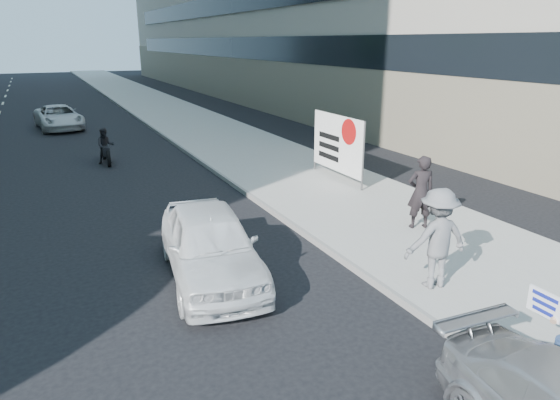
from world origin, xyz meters
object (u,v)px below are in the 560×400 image
white_sedan_near (210,244)px  motorcycle (106,148)px  pedestrian_woman (421,192)px  protest_banner (337,143)px  white_sedan_far (59,117)px  jogger (437,238)px

white_sedan_near → motorcycle: size_ratio=2.12×
pedestrian_woman → white_sedan_near: size_ratio=0.43×
motorcycle → white_sedan_near: bearing=-83.7°
protest_banner → white_sedan_far: size_ratio=0.66×
jogger → white_sedan_far: bearing=-68.2°
protest_banner → motorcycle: bearing=135.6°
protest_banner → white_sedan_near: (-6.15, -4.96, -0.66)m
white_sedan_near → motorcycle: 11.53m
pedestrian_woman → protest_banner: bearing=-78.3°
jogger → motorcycle: (-4.22, 14.04, -0.50)m
jogger → pedestrian_woman: (1.88, 2.62, -0.05)m
white_sedan_near → white_sedan_far: size_ratio=0.93×
jogger → motorcycle: bearing=-64.4°
white_sedan_near → protest_banner: bearing=46.6°
white_sedan_near → white_sedan_far: (-1.76, 21.24, -0.09)m
motorcycle → jogger: bearing=-69.7°
pedestrian_woman → motorcycle: bearing=-43.1°
pedestrian_woman → white_sedan_near: pedestrian_woman is taller
protest_banner → white_sedan_far: 18.12m
white_sedan_near → motorcycle: bearing=100.4°
jogger → protest_banner: protest_banner is taller
jogger → white_sedan_near: bearing=-25.6°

